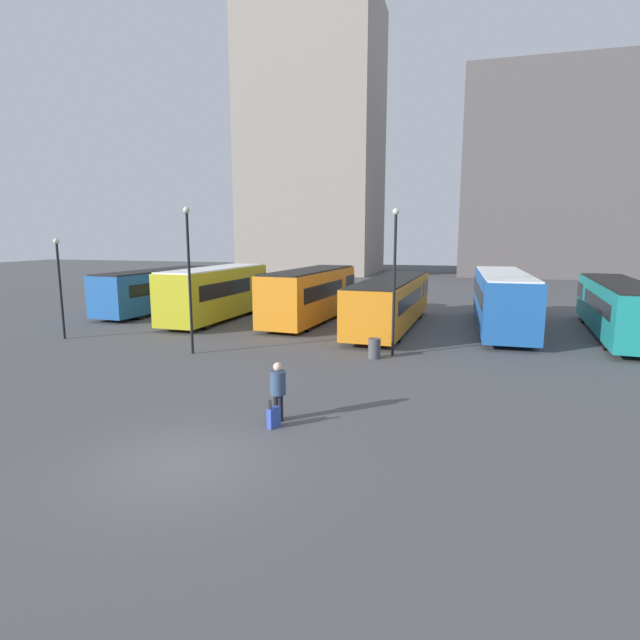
% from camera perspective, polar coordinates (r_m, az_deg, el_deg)
% --- Properties ---
extents(ground_plane, '(160.00, 160.00, 0.00)m').
position_cam_1_polar(ground_plane, '(12.24, -15.46, -15.57)').
color(ground_plane, '#4C4C4F').
extents(building_block_left, '(17.50, 15.95, 36.50)m').
position_cam_1_polar(building_block_left, '(73.09, -0.66, 19.97)').
color(building_block_left, gray).
rests_on(building_block_left, ground_plane).
extents(building_block_right, '(25.24, 10.00, 25.05)m').
position_cam_1_polar(building_block_right, '(70.48, 26.48, 14.67)').
color(building_block_right, '#5B5656').
rests_on(building_block_right, ground_plane).
extents(bus_0, '(3.23, 10.73, 2.86)m').
position_cam_1_polar(bus_0, '(35.91, -17.82, 3.44)').
color(bus_0, '#1E56A3').
rests_on(bus_0, ground_plane).
extents(bus_1, '(2.85, 9.61, 3.22)m').
position_cam_1_polar(bus_1, '(31.23, -11.71, 3.18)').
color(bus_1, gold).
rests_on(bus_1, ground_plane).
extents(bus_2, '(3.37, 10.11, 3.14)m').
position_cam_1_polar(bus_2, '(30.07, -1.06, 3.06)').
color(bus_2, orange).
rests_on(bus_2, ground_plane).
extents(bus_3, '(3.28, 12.38, 2.78)m').
position_cam_1_polar(bus_3, '(28.36, 8.14, 2.21)').
color(bus_3, orange).
rests_on(bus_3, ground_plane).
extents(bus_4, '(2.71, 11.57, 3.16)m').
position_cam_1_polar(bus_4, '(29.25, 20.10, 2.33)').
color(bus_4, '#1E56A3').
rests_on(bus_4, ground_plane).
extents(bus_5, '(3.49, 12.55, 2.82)m').
position_cam_1_polar(bus_5, '(29.95, 30.92, 1.37)').
color(bus_5, '#19847F').
rests_on(bus_5, ground_plane).
extents(traveler, '(0.57, 0.57, 1.68)m').
position_cam_1_polar(traveler, '(14.04, -4.82, -7.55)').
color(traveler, black).
rests_on(traveler, ground_plane).
extents(suitcase, '(0.30, 0.42, 0.81)m').
position_cam_1_polar(suitcase, '(13.80, -5.32, -11.02)').
color(suitcase, '#334CB2').
rests_on(suitcase, ground_plane).
extents(lamp_post_0, '(0.28, 0.28, 5.01)m').
position_cam_1_polar(lamp_post_0, '(27.91, -27.61, 4.12)').
color(lamp_post_0, black).
rests_on(lamp_post_0, ground_plane).
extents(lamp_post_1, '(0.28, 0.28, 6.26)m').
position_cam_1_polar(lamp_post_1, '(21.40, 8.51, 5.51)').
color(lamp_post_1, black).
rests_on(lamp_post_1, ground_plane).
extents(lamp_post_2, '(0.28, 0.28, 6.34)m').
position_cam_1_polar(lamp_post_2, '(22.22, -14.73, 5.56)').
color(lamp_post_2, black).
rests_on(lamp_post_2, ground_plane).
extents(trash_bin, '(0.52, 0.52, 0.85)m').
position_cam_1_polar(trash_bin, '(21.25, 6.23, -3.25)').
color(trash_bin, '#47474C').
rests_on(trash_bin, ground_plane).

